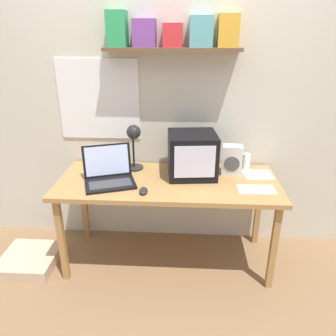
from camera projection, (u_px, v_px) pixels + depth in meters
name	position (u px, v px, depth m)	size (l,w,h in m)	color
ground_plane	(168.00, 258.00, 2.76)	(12.00, 12.00, 0.00)	olive
back_wall	(171.00, 93.00, 2.61)	(5.60, 0.24, 2.60)	beige
corner_desk	(168.00, 187.00, 2.50)	(1.67, 0.69, 0.73)	#AE7D45
crt_monitor	(192.00, 155.00, 2.51)	(0.39, 0.38, 0.33)	black
laptop	(109.00, 173.00, 2.43)	(0.43, 0.39, 0.26)	black
desk_lamp	(134.00, 140.00, 2.54)	(0.15, 0.19, 0.38)	#232326
juice_glass	(246.00, 162.00, 2.66)	(0.06, 0.06, 0.13)	white
space_heater	(232.00, 160.00, 2.54)	(0.17, 0.12, 0.24)	silver
computer_mouse	(143.00, 191.00, 2.28)	(0.07, 0.11, 0.03)	#232326
loose_paper_near_monitor	(256.00, 189.00, 2.33)	(0.26, 0.15, 0.00)	white
printed_handout	(258.00, 175.00, 2.57)	(0.24, 0.20, 0.00)	white
floor_cushion	(30.00, 260.00, 2.67)	(0.43, 0.43, 0.09)	#CDAC8E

